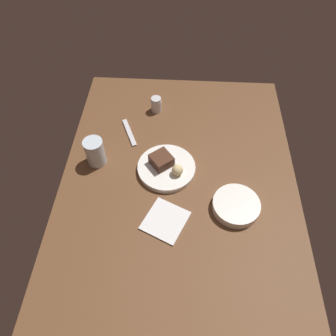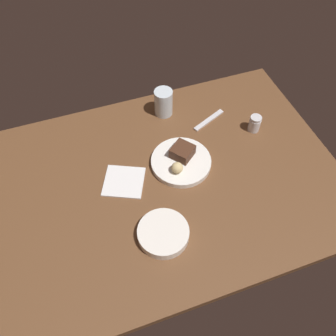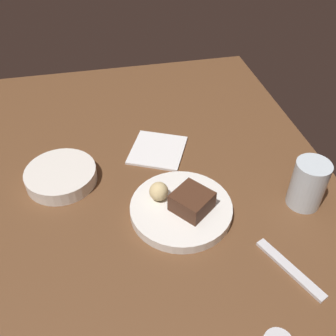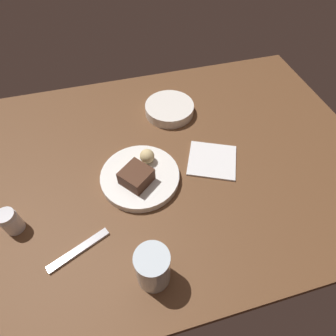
% 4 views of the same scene
% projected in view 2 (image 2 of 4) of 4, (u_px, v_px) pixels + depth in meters
% --- Properties ---
extents(dining_table, '(1.20, 0.84, 0.03)m').
position_uv_depth(dining_table, '(165.00, 182.00, 1.22)').
color(dining_table, brown).
rests_on(dining_table, ground).
extents(dessert_plate, '(0.21, 0.21, 0.02)m').
position_uv_depth(dessert_plate, '(181.00, 162.00, 1.24)').
color(dessert_plate, white).
rests_on(dessert_plate, dining_table).
extents(chocolate_cake_slice, '(0.10, 0.10, 0.04)m').
position_uv_depth(chocolate_cake_slice, '(182.00, 152.00, 1.23)').
color(chocolate_cake_slice, '#472819').
rests_on(chocolate_cake_slice, dessert_plate).
extents(bread_roll, '(0.04, 0.04, 0.04)m').
position_uv_depth(bread_roll, '(177.00, 168.00, 1.19)').
color(bread_roll, '#DBC184').
rests_on(bread_roll, dessert_plate).
extents(salt_shaker, '(0.04, 0.04, 0.06)m').
position_uv_depth(salt_shaker, '(255.00, 123.00, 1.32)').
color(salt_shaker, silver).
rests_on(salt_shaker, dining_table).
extents(water_glass, '(0.07, 0.07, 0.11)m').
position_uv_depth(water_glass, '(163.00, 102.00, 1.35)').
color(water_glass, silver).
rests_on(water_glass, dining_table).
extents(side_bowl, '(0.16, 0.16, 0.03)m').
position_uv_depth(side_bowl, '(163.00, 233.00, 1.07)').
color(side_bowl, white).
rests_on(side_bowl, dining_table).
extents(dessert_spoon, '(0.14, 0.08, 0.01)m').
position_uv_depth(dessert_spoon, '(209.00, 120.00, 1.37)').
color(dessert_spoon, silver).
rests_on(dessert_spoon, dining_table).
extents(folded_napkin, '(0.17, 0.17, 0.01)m').
position_uv_depth(folded_napkin, '(124.00, 182.00, 1.20)').
color(folded_napkin, white).
rests_on(folded_napkin, dining_table).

